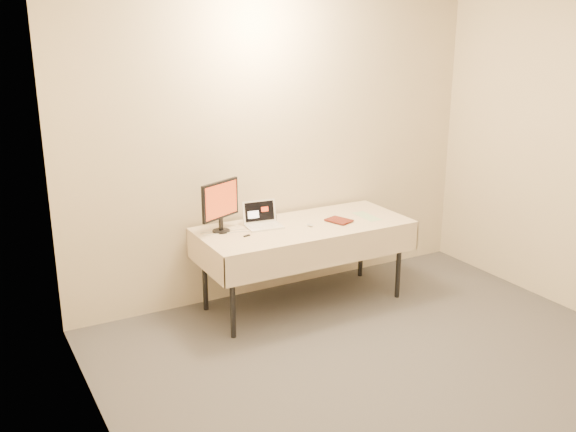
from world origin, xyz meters
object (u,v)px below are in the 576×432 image
table (304,232)px  monitor (220,202)px  laptop (262,220)px  book (334,212)px

table → monitor: size_ratio=4.29×
table → laptop: 0.38m
monitor → book: monitor is taller
laptop → book: book is taller
monitor → book: size_ratio=2.03×
laptop → book: size_ratio=1.51×
laptop → book: bearing=-17.1°
monitor → book: 0.99m
table → monitor: 0.79m
table → book: bearing=-22.3°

